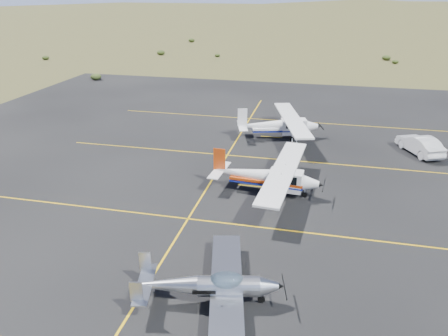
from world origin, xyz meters
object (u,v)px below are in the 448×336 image
at_px(aircraft_cessna, 267,176).
at_px(aircraft_plain, 280,125).
at_px(sedan, 420,145).
at_px(aircraft_low_wing, 212,286).

distance_m(aircraft_cessna, aircraft_plain, 11.68).
bearing_deg(aircraft_plain, sedan, -22.28).
bearing_deg(aircraft_cessna, aircraft_plain, 96.68).
bearing_deg(aircraft_low_wing, aircraft_cessna, 73.24).
bearing_deg(aircraft_plain, aircraft_cessna, -103.37).
xyz_separation_m(aircraft_low_wing, aircraft_cessna, (0.83, 11.79, 0.32)).
height_order(aircraft_low_wing, aircraft_cessna, aircraft_cessna).
relative_size(aircraft_low_wing, sedan, 1.86).
relative_size(aircraft_cessna, aircraft_plain, 0.99).
distance_m(aircraft_plain, sedan, 12.05).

